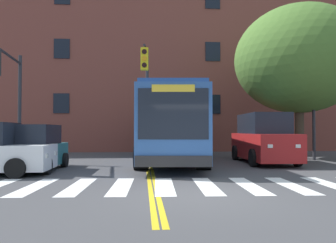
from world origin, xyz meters
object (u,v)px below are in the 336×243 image
city_bus (172,126)px  car_tan_behind_bus (172,140)px  traffic_light_far_corner (10,86)px  car_teal_near_lane (34,149)px  traffic_light_near_corner (336,85)px  car_red_far_lane (263,140)px  traffic_light_overhead (146,84)px  street_tree_curbside_large (299,60)px

city_bus → car_tan_behind_bus: city_bus is taller
traffic_light_far_corner → car_teal_near_lane: bearing=-44.5°
car_tan_behind_bus → traffic_light_near_corner: traffic_light_near_corner is taller
car_teal_near_lane → traffic_light_near_corner: (13.31, 1.74, 2.90)m
car_teal_near_lane → car_tan_behind_bus: (6.59, 13.67, -0.05)m
car_teal_near_lane → car_tan_behind_bus: size_ratio=0.76×
car_tan_behind_bus → traffic_light_far_corner: size_ratio=0.98×
city_bus → car_red_far_lane: bearing=-15.9°
city_bus → traffic_light_near_corner: 8.08m
car_red_far_lane → traffic_light_near_corner: 4.28m
car_teal_near_lane → car_red_far_lane: bearing=12.7°
car_teal_near_lane → traffic_light_far_corner: size_ratio=0.74×
city_bus → traffic_light_near_corner: bearing=-12.7°
traffic_light_overhead → street_tree_curbside_large: (8.40, 1.26, 1.60)m
car_teal_near_lane → street_tree_curbside_large: size_ratio=0.41×
car_teal_near_lane → car_red_far_lane: (9.95, 2.24, 0.30)m
car_red_far_lane → traffic_light_overhead: 6.26m
car_tan_behind_bus → traffic_light_overhead: size_ratio=0.85×
traffic_light_overhead → street_tree_curbside_large: 8.64m
city_bus → street_tree_curbside_large: size_ratio=1.31×
car_red_far_lane → traffic_light_far_corner: bearing=-176.0°
car_teal_near_lane → car_red_far_lane: 10.20m
city_bus → car_tan_behind_bus: 10.30m
car_red_far_lane → car_teal_near_lane: bearing=-167.3°
car_tan_behind_bus → traffic_light_near_corner: (6.72, -11.93, 2.95)m
city_bus → traffic_light_overhead: size_ratio=2.07×
traffic_light_overhead → street_tree_curbside_large: size_ratio=0.63×
city_bus → traffic_light_far_corner: 7.60m
car_red_far_lane → traffic_light_overhead: traffic_light_overhead is taller
traffic_light_far_corner → street_tree_curbside_large: size_ratio=0.55×
car_tan_behind_bus → traffic_light_near_corner: size_ratio=0.90×
car_teal_near_lane → traffic_light_far_corner: bearing=135.5°
car_teal_near_lane → car_tan_behind_bus: bearing=64.2°
traffic_light_overhead → car_tan_behind_bus: bearing=78.2°
car_tan_behind_bus → car_red_far_lane: bearing=-73.6°
city_bus → street_tree_curbside_large: (7.11, 0.80, 3.66)m
car_tan_behind_bus → street_tree_curbside_large: size_ratio=0.54×
car_red_far_lane → car_tan_behind_bus: bearing=106.4°
car_red_far_lane → car_tan_behind_bus: size_ratio=1.05×
city_bus → car_teal_near_lane: size_ratio=3.19×
city_bus → car_teal_near_lane: city_bus is taller
city_bus → traffic_light_overhead: (-1.29, -0.46, 2.05)m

